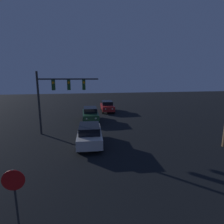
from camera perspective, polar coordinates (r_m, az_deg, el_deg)
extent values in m
cube|color=beige|center=(13.46, -7.32, -7.59)|extent=(2.02, 4.48, 0.70)
cube|color=black|center=(13.07, -7.39, -5.36)|extent=(1.63, 2.42, 0.53)
cylinder|color=black|center=(14.89, -10.39, -7.26)|extent=(0.23, 0.69, 0.68)
cylinder|color=black|center=(14.87, -4.16, -7.11)|extent=(0.23, 0.69, 0.68)
cylinder|color=black|center=(12.35, -11.09, -11.21)|extent=(0.23, 0.69, 0.68)
cylinder|color=black|center=(12.33, -3.49, -11.04)|extent=(0.23, 0.69, 0.68)
sphere|color=#F9EFC6|center=(15.56, -9.09, -4.79)|extent=(0.18, 0.18, 0.18)
sphere|color=#F9EFC6|center=(15.56, -5.54, -4.71)|extent=(0.18, 0.18, 0.18)
cube|color=#1E4728|center=(20.66, -7.07, -0.97)|extent=(1.85, 4.42, 0.70)
cube|color=black|center=(20.76, -7.14, 0.80)|extent=(1.54, 2.37, 0.53)
cylinder|color=black|center=(19.47, -4.52, -2.73)|extent=(0.21, 0.69, 0.68)
cylinder|color=black|center=(19.41, -9.25, -2.88)|extent=(0.21, 0.69, 0.68)
cylinder|color=black|center=(22.10, -5.12, -1.06)|extent=(0.21, 0.69, 0.68)
cylinder|color=black|center=(22.05, -9.28, -1.20)|extent=(0.21, 0.69, 0.68)
sphere|color=#F9EFC6|center=(18.52, -5.31, -2.13)|extent=(0.18, 0.18, 0.18)
sphere|color=#F9EFC6|center=(18.48, -8.28, -2.22)|extent=(0.18, 0.18, 0.18)
cube|color=#B21E1E|center=(26.09, -1.56, 1.63)|extent=(1.97, 4.46, 0.70)
cube|color=black|center=(26.21, -1.62, 3.03)|extent=(1.60, 2.41, 0.53)
cylinder|color=black|center=(24.93, 0.61, 0.37)|extent=(0.23, 0.69, 0.68)
cylinder|color=black|center=(24.75, -3.07, 0.28)|extent=(0.23, 0.69, 0.68)
cylinder|color=black|center=(27.57, -0.20, 1.42)|extent=(0.23, 0.69, 0.68)
cylinder|color=black|center=(27.41, -3.53, 1.34)|extent=(0.23, 0.69, 0.68)
sphere|color=#F9EFC6|center=(23.98, 0.14, 0.96)|extent=(0.18, 0.18, 0.18)
sphere|color=#F9EFC6|center=(23.87, -2.14, 0.91)|extent=(0.18, 0.18, 0.18)
cylinder|color=#2D2D2D|center=(16.53, -22.74, 2.54)|extent=(0.18, 0.18, 5.54)
cube|color=#2D2D2D|center=(16.03, -14.00, 10.40)|extent=(5.23, 0.12, 0.12)
cube|color=#1E471E|center=(16.17, -18.59, 8.35)|extent=(0.28, 0.28, 0.90)
cylinder|color=orange|center=(16.01, -18.70, 9.04)|extent=(0.20, 0.02, 0.20)
cube|color=#1E471E|center=(16.05, -13.91, 8.58)|extent=(0.28, 0.28, 0.90)
cylinder|color=orange|center=(15.89, -13.98, 9.28)|extent=(0.20, 0.02, 0.20)
cube|color=#1E471E|center=(16.03, -9.19, 8.76)|extent=(0.28, 0.28, 0.90)
cylinder|color=orange|center=(15.87, -9.20, 9.47)|extent=(0.20, 0.02, 0.20)
cylinder|color=#2D2D2D|center=(7.25, -28.92, -23.44)|extent=(0.07, 0.07, 2.07)
cylinder|color=red|center=(6.88, -29.53, -18.83)|extent=(0.72, 0.03, 0.72)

